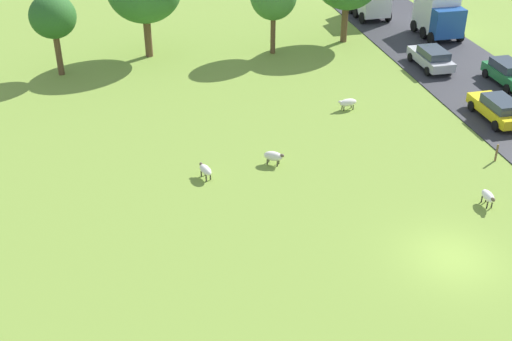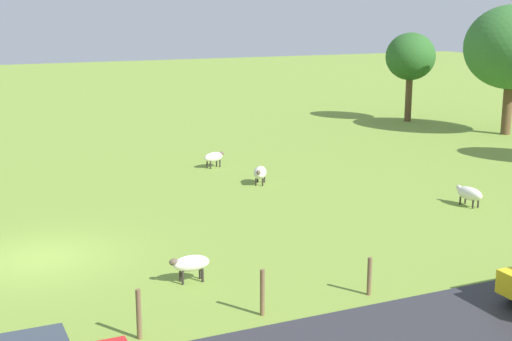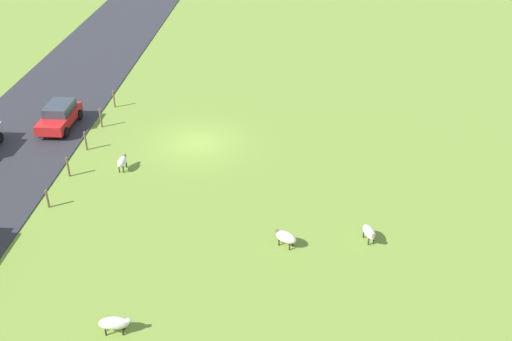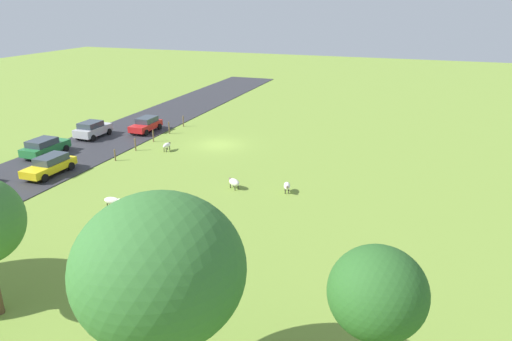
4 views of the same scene
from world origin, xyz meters
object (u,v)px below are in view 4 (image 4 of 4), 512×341
Objects in this scene: sheep_3 at (167,145)px; car_1 at (146,124)px; car_2 at (92,129)px; sheep_2 at (234,182)px; tree_2 at (160,270)px; sheep_1 at (112,201)px; sheep_0 at (287,186)px; tree_1 at (377,294)px; car_0 at (50,165)px; car_5 at (45,147)px.

car_1 is (5.45, -5.12, 0.31)m from sheep_3.
car_2 reaches higher than car_1.
car_1 is (14.89, -11.57, 0.34)m from sheep_2.
car_2 is (24.07, -26.56, -4.27)m from tree_2.
car_2 is (3.96, 3.73, 0.06)m from car_1.
sheep_3 is at bearing -59.78° from tree_2.
sheep_3 is at bearing -76.50° from sheep_1.
sheep_3 reaches higher than sheep_0.
tree_1 is 1.30× the size of car_0.
sheep_3 is at bearing -152.18° from car_5.
tree_1 reaches higher than sheep_1.
car_5 is at bearing -4.25° from sheep_2.
car_0 is 1.11× the size of car_1.
sheep_3 is 0.27× the size of car_5.
sheep_2 is at bearing -54.13° from tree_1.
tree_1 is (-21.26, 22.81, 3.74)m from sheep_3.
tree_2 is (-1.31, 19.36, 4.68)m from sheep_0.
sheep_1 is (10.39, 6.54, -0.01)m from sheep_0.
tree_2 is 31.79m from car_5.
car_0 is (26.89, -14.09, -3.44)m from tree_1.
car_5 is at bearing -1.93° from sheep_0.
sheep_0 is 0.30× the size of car_2.
car_0 is at bearing 89.28° from car_1.
car_2 is at bearing -38.27° from tree_1.
sheep_0 is 1.03× the size of sheep_3.
car_1 is 0.94× the size of car_5.
car_2 is 0.91× the size of car_5.
tree_2 is at bearing 140.96° from car_0.
sheep_3 is 10.38m from car_0.
car_1 is at bearing -30.17° from sheep_0.
sheep_2 is 19.04m from car_5.
tree_2 is (-5.23, 18.72, 4.67)m from sheep_2.
tree_2 is at bearing 105.60° from sheep_2.
sheep_0 is 22.92m from car_5.
car_1 is at bearing -46.27° from tree_1.
sheep_0 is 21.75m from car_1.
tree_2 reaches higher than car_2.
sheep_0 is 1.01× the size of sheep_2.
sheep_2 is 18.86m from car_1.
car_0 is at bearing 136.84° from car_5.
sheep_3 is 29.50m from tree_2.
sheep_2 is at bearing 175.75° from car_5.
tree_1 is 38.80m from car_1.
sheep_2 is at bearing 9.29° from sheep_0.
sheep_1 is 0.32× the size of car_1.
tree_1 reaches higher than car_0.
sheep_3 is at bearing 136.82° from car_1.
car_5 is (12.51, -7.31, 0.39)m from sheep_1.
car_2 is at bearing -69.48° from car_0.
tree_2 is at bearing 132.38° from sheep_1.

